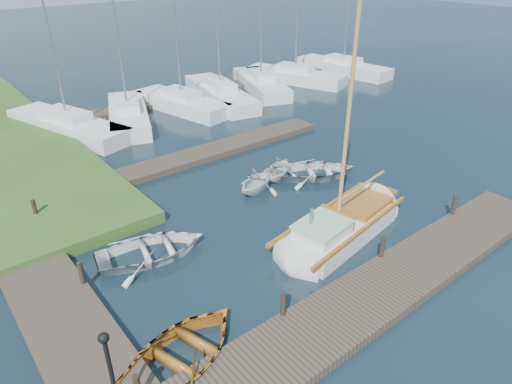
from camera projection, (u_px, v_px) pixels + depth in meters
ground at (256, 218)px, 18.41m from camera, size 160.00×160.00×0.00m
near_dock at (376, 293)px, 14.22m from camera, size 18.00×2.20×0.30m
left_dock at (33, 268)px, 15.32m from camera, size 2.20×18.00×0.30m
far_dock at (208, 152)px, 23.90m from camera, size 14.00×1.60×0.30m
pontoon at (228, 87)px, 34.81m from camera, size 30.00×1.60×0.30m
mooring_post_1 at (283, 304)px, 12.99m from camera, size 0.16×0.16×0.80m
mooring_post_2 at (382, 247)px, 15.46m from camera, size 0.16×0.16×0.80m
mooring_post_3 at (454, 205)px, 17.93m from camera, size 0.16×0.16×0.80m
mooring_post_4 at (81, 273)px, 14.23m from camera, size 0.16×0.16×0.80m
mooring_post_5 at (35, 209)px, 17.67m from camera, size 0.16×0.16×0.80m
lamp_post at (109, 363)px, 9.69m from camera, size 0.24×0.24×2.44m
sailboat at (342, 228)px, 17.16m from camera, size 7.37×3.09×9.83m
dinghy at (181, 352)px, 11.82m from camera, size 4.64×3.88×0.82m
tender_a at (152, 247)px, 15.95m from camera, size 4.30×3.47×0.79m
tender_b at (257, 179)px, 20.15m from camera, size 2.88×2.68×1.24m
tender_c at (316, 169)px, 21.57m from camera, size 4.61×4.21×0.78m
tender_d at (279, 166)px, 21.31m from camera, size 2.96×2.84×1.21m
marina_boat_0 at (68, 124)px, 26.43m from camera, size 4.76×8.98×10.24m
marina_boat_1 at (128, 114)px, 28.09m from camera, size 4.90×7.89×10.25m
marina_boat_2 at (182, 102)px, 30.19m from camera, size 3.70×7.68×11.55m
marina_boat_3 at (220, 92)px, 32.15m from camera, size 3.99×9.04×12.81m
marina_boat_4 at (261, 83)px, 34.42m from camera, size 4.82×8.05×10.70m
marina_boat_5 at (295, 75)px, 36.42m from camera, size 4.94×8.37×11.74m
marina_boat_7 at (343, 66)px, 39.04m from camera, size 3.18×8.69×12.55m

